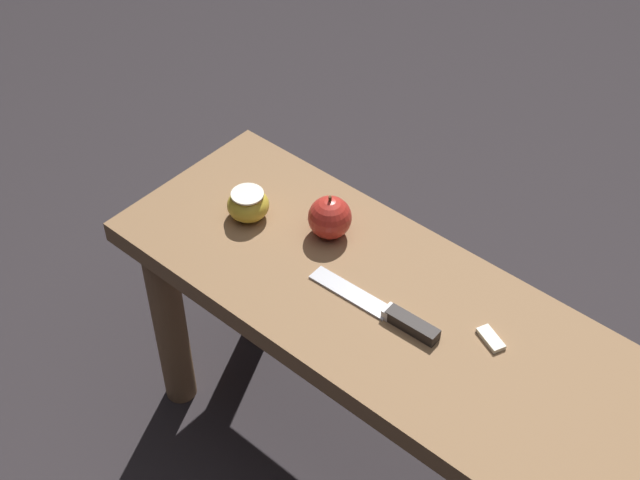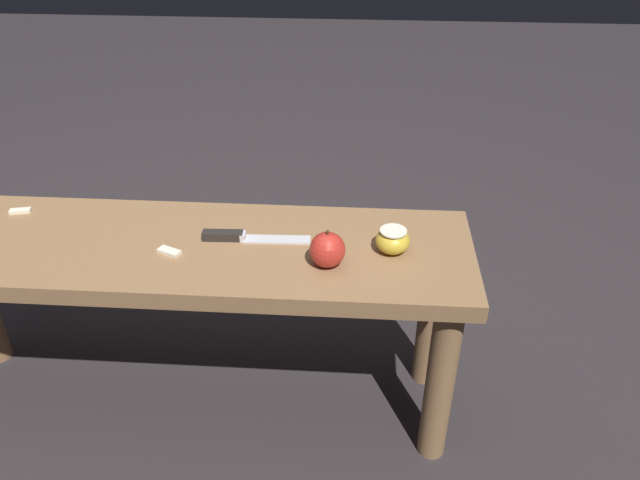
{
  "view_description": "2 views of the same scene",
  "coord_description": "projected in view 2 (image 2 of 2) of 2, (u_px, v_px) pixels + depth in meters",
  "views": [
    {
      "loc": [
        0.38,
        -0.8,
        1.55
      ],
      "look_at": [
        -0.32,
        0.01,
        0.52
      ],
      "focal_mm": 50.0,
      "sensor_mm": 36.0,
      "label": 1
    },
    {
      "loc": [
        -0.4,
        1.12,
        1.26
      ],
      "look_at": [
        -0.32,
        0.01,
        0.52
      ],
      "focal_mm": 35.0,
      "sensor_mm": 36.0,
      "label": 2
    }
  ],
  "objects": [
    {
      "name": "ground_plane",
      "position": [
        198.0,
        398.0,
        1.65
      ],
      "size": [
        8.0,
        8.0,
        0.0
      ],
      "primitive_type": "plane",
      "color": "#2D282B"
    },
    {
      "name": "wooden_bench",
      "position": [
        179.0,
        276.0,
        1.43
      ],
      "size": [
        1.32,
        0.36,
        0.49
      ],
      "color": "olive",
      "rests_on": "ground_plane"
    },
    {
      "name": "knife",
      "position": [
        240.0,
        237.0,
        1.38
      ],
      "size": [
        0.24,
        0.04,
        0.02
      ],
      "rotation": [
        0.0,
        0.0,
        -3.11
      ],
      "color": "silver",
      "rests_on": "wooden_bench"
    },
    {
      "name": "apple_whole",
      "position": [
        327.0,
        250.0,
        1.29
      ],
      "size": [
        0.08,
        0.08,
        0.09
      ],
      "color": "red",
      "rests_on": "wooden_bench"
    },
    {
      "name": "apple_cut",
      "position": [
        393.0,
        241.0,
        1.33
      ],
      "size": [
        0.07,
        0.07,
        0.05
      ],
      "color": "gold",
      "rests_on": "wooden_bench"
    },
    {
      "name": "apple_slice_near_knife",
      "position": [
        168.0,
        251.0,
        1.34
      ],
      "size": [
        0.06,
        0.04,
        0.01
      ],
      "color": "white",
      "rests_on": "wooden_bench"
    },
    {
      "name": "apple_slice_center",
      "position": [
        20.0,
        211.0,
        1.49
      ],
      "size": [
        0.05,
        0.03,
        0.01
      ],
      "color": "white",
      "rests_on": "wooden_bench"
    }
  ]
}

